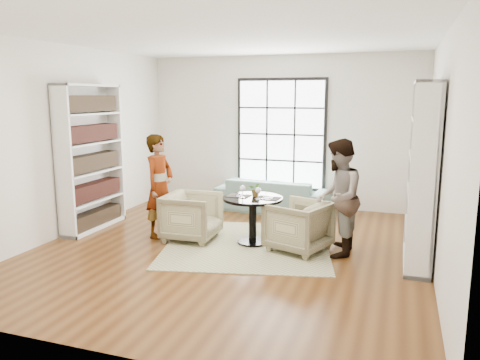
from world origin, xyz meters
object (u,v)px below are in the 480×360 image
at_px(armchair_left, 192,216).
at_px(person_right, 338,198).
at_px(person_left, 159,186).
at_px(wine_glass_left, 243,189).
at_px(sofa, 273,195).
at_px(pedestal_table, 253,210).
at_px(flower_centerpiece, 256,190).
at_px(armchair_right, 298,226).
at_px(wine_glass_right, 258,191).

distance_m(armchair_left, person_right, 2.27).
relative_size(person_left, person_right, 0.99).
relative_size(person_right, wine_glass_left, 8.60).
height_order(sofa, wine_glass_left, wine_glass_left).
distance_m(sofa, person_right, 2.70).
relative_size(armchair_left, wine_glass_left, 4.24).
xyz_separation_m(pedestal_table, wine_glass_left, (-0.13, -0.09, 0.33)).
xyz_separation_m(sofa, flower_centerpiece, (0.28, -2.03, 0.51)).
xyz_separation_m(sofa, person_left, (-1.26, -2.20, 0.50)).
xyz_separation_m(wine_glass_left, flower_centerpiece, (0.16, 0.15, -0.03)).
xyz_separation_m(armchair_right, flower_centerpiece, (-0.68, 0.15, 0.46)).
height_order(armchair_left, flower_centerpiece, flower_centerpiece).
relative_size(armchair_right, wine_glass_right, 4.35).
distance_m(pedestal_table, flower_centerpiece, 0.31).
bearing_deg(wine_glass_left, pedestal_table, 35.21).
height_order(pedestal_table, wine_glass_left, wine_glass_left).
height_order(person_left, wine_glass_right, person_left).
height_order(wine_glass_right, flower_centerpiece, flower_centerpiece).
bearing_deg(person_right, sofa, -146.97).
bearing_deg(armchair_right, pedestal_table, -77.07).
relative_size(sofa, wine_glass_right, 11.77).
xyz_separation_m(sofa, wine_glass_right, (0.36, -2.22, 0.53)).
height_order(wine_glass_left, flower_centerpiece, flower_centerpiece).
xyz_separation_m(wine_glass_left, wine_glass_right, (0.25, -0.03, -0.00)).
bearing_deg(armchair_right, flower_centerpiece, -82.13).
relative_size(armchair_left, wine_glass_right, 4.38).
relative_size(sofa, person_right, 1.32).
bearing_deg(wine_glass_left, armchair_left, -178.87).
xyz_separation_m(person_right, wine_glass_right, (-1.15, -0.04, 0.03)).
xyz_separation_m(armchair_right, person_right, (0.55, 0.00, 0.45)).
bearing_deg(armchair_right, wine_glass_right, -66.41).
relative_size(wine_glass_left, wine_glass_right, 1.03).
xyz_separation_m(sofa, wine_glass_left, (0.11, -2.18, 0.54)).
height_order(armchair_right, person_right, person_right).
distance_m(armchair_left, wine_glass_left, 0.96).
bearing_deg(flower_centerpiece, person_right, -6.73).
bearing_deg(wine_glass_left, person_right, 0.19).
relative_size(armchair_right, flower_centerpiece, 3.74).
distance_m(sofa, person_left, 2.58).
bearing_deg(armchair_right, armchair_left, -69.37).
bearing_deg(person_right, wine_glass_left, -91.47).
distance_m(armchair_left, flower_centerpiece, 1.10).
relative_size(pedestal_table, flower_centerpiece, 4.20).
relative_size(sofa, wine_glass_left, 11.39).
bearing_deg(person_left, flower_centerpiece, -78.16).
distance_m(pedestal_table, person_right, 1.30).
bearing_deg(person_right, armchair_left, -91.12).
height_order(person_right, wine_glass_right, person_right).
bearing_deg(armchair_left, sofa, -20.30).
bearing_deg(sofa, armchair_left, 76.25).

